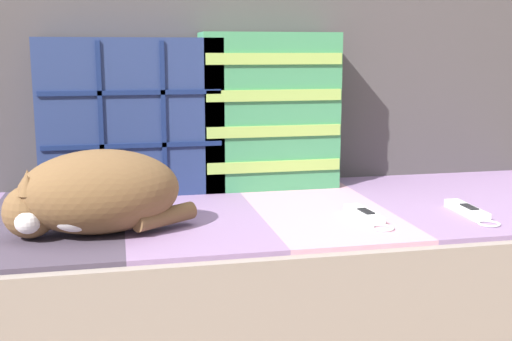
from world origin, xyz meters
TOP-DOWN VIEW (x-y plane):
  - couch at (0.00, 0.13)m, footprint 1.98×0.83m
  - sofa_backrest at (0.00, 0.48)m, footprint 1.94×0.14m
  - throw_pillow_quilted at (-0.28, 0.33)m, footprint 0.48×0.14m
  - throw_pillow_striped at (0.09, 0.33)m, footprint 0.37×0.14m
  - sleeping_cat at (-0.37, -0.05)m, footprint 0.40×0.25m
  - game_remote_near at (0.48, -0.07)m, footprint 0.05×0.20m
  - game_remote_far at (0.23, -0.06)m, footprint 0.06×0.19m

SIDE VIEW (x-z plane):
  - couch at x=0.00m, z-range 0.00..0.41m
  - game_remote_far at x=0.23m, z-range 0.41..0.43m
  - game_remote_near at x=0.48m, z-range 0.41..0.43m
  - sleeping_cat at x=-0.37m, z-range 0.40..0.58m
  - throw_pillow_quilted at x=-0.28m, z-range 0.41..0.82m
  - throw_pillow_striped at x=0.09m, z-range 0.41..0.83m
  - sofa_backrest at x=0.00m, z-range 0.41..0.94m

